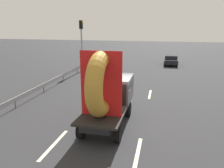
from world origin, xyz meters
name	(u,v)px	position (x,y,z in m)	size (l,w,h in m)	color
ground_plane	(118,120)	(0.00, 0.00, 0.00)	(120.00, 120.00, 0.00)	#28282B
flatbed_truck	(108,90)	(-0.37, -0.67, 1.86)	(2.02, 5.14, 4.01)	black
distant_sedan	(171,59)	(3.29, 18.56, 0.68)	(1.67, 3.90, 1.27)	black
traffic_light	(82,38)	(-6.50, 12.28, 3.61)	(0.42, 0.36, 5.50)	gray
guardrail	(54,80)	(-6.58, 5.55, 0.53)	(0.10, 14.00, 0.71)	gray
lane_dash_left_near	(54,144)	(-2.20, -3.22, 0.00)	(2.65, 0.16, 0.01)	beige
lane_dash_left_far	(104,89)	(-2.20, 5.55, 0.00)	(2.14, 0.16, 0.01)	beige
lane_dash_right_near	(138,152)	(1.46, -3.01, 0.00)	(2.31, 0.16, 0.01)	beige
lane_dash_right_far	(150,94)	(1.46, 5.07, 0.00)	(2.20, 0.16, 0.01)	beige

